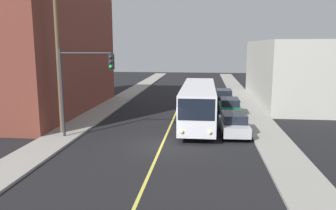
{
  "coord_description": "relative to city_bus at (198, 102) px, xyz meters",
  "views": [
    {
      "loc": [
        2.68,
        -20.27,
        6.32
      ],
      "look_at": [
        0.0,
        3.82,
        2.0
      ],
      "focal_mm": 35.52,
      "sensor_mm": 36.0,
      "label": 1
    }
  ],
  "objects": [
    {
      "name": "utility_pole_near",
      "position": [
        -9.73,
        -4.24,
        4.51
      ],
      "size": [
        2.4,
        0.28,
        11.31
      ],
      "color": "brown",
      "rests_on": "sidewalk_left"
    },
    {
      "name": "sidewalk_right",
      "position": [
        5.05,
        3.65,
        -1.74
      ],
      "size": [
        2.5,
        90.0,
        0.15
      ],
      "primitive_type": "cube",
      "color": "gray",
      "rests_on": "ground"
    },
    {
      "name": "traffic_signal_left_corner",
      "position": [
        -7.61,
        -5.22,
        2.49
      ],
      "size": [
        3.75,
        0.48,
        6.0
      ],
      "color": "#2D2D33",
      "rests_on": "sidewalk_left"
    },
    {
      "name": "building_left_brick",
      "position": [
        -15.69,
        3.87,
        4.0
      ],
      "size": [
        10.0,
        18.96,
        11.64
      ],
      "color": "brown",
      "rests_on": "ground"
    },
    {
      "name": "parked_car_green",
      "position": [
        2.76,
        3.62,
        -0.98
      ],
      "size": [
        1.83,
        4.4,
        1.62
      ],
      "color": "#196038",
      "rests_on": "ground"
    },
    {
      "name": "parked_car_silver",
      "position": [
        2.59,
        -3.16,
        -0.98
      ],
      "size": [
        1.97,
        4.47,
        1.62
      ],
      "color": "#B7B7BC",
      "rests_on": "ground"
    },
    {
      "name": "building_right_warehouse",
      "position": [
        12.29,
        12.13,
        1.63
      ],
      "size": [
        12.0,
        18.71,
        6.89
      ],
      "color": "#B2B2A8",
      "rests_on": "ground"
    },
    {
      "name": "ground_plane",
      "position": [
        -2.2,
        -6.35,
        -1.82
      ],
      "size": [
        120.0,
        120.0,
        0.0
      ],
      "primitive_type": "plane",
      "color": "black"
    },
    {
      "name": "city_bus",
      "position": [
        0.0,
        0.0,
        0.0
      ],
      "size": [
        2.6,
        12.17,
        3.2
      ],
      "color": "silver",
      "rests_on": "ground"
    },
    {
      "name": "sidewalk_left",
      "position": [
        -9.45,
        3.65,
        -1.74
      ],
      "size": [
        2.5,
        90.0,
        0.15
      ],
      "primitive_type": "cube",
      "color": "gray",
      "rests_on": "ground"
    },
    {
      "name": "lane_stripe_center",
      "position": [
        -2.2,
        8.65,
        -1.81
      ],
      "size": [
        0.16,
        60.0,
        0.01
      ],
      "primitive_type": "cube",
      "color": "#D8CC4C",
      "rests_on": "ground"
    },
    {
      "name": "parked_car_black",
      "position": [
        2.58,
        9.91,
        -0.98
      ],
      "size": [
        1.83,
        4.4,
        1.62
      ],
      "color": "black",
      "rests_on": "ground"
    }
  ]
}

